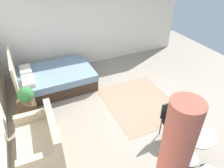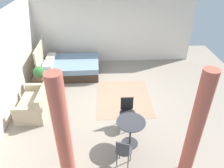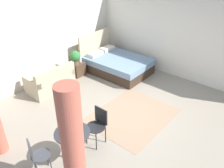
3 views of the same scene
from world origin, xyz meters
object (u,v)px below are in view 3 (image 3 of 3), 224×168
at_px(cafe_chair_near_couch, 36,155).
at_px(bed, 116,64).
at_px(couch, 51,82).
at_px(nightstand, 77,69).
at_px(cafe_chair_near_window, 98,123).
at_px(potted_plant, 75,57).
at_px(balcony_table, 73,141).
at_px(vase, 80,59).

bearing_deg(cafe_chair_near_couch, bed, 21.48).
relative_size(couch, nightstand, 2.97).
bearing_deg(cafe_chair_near_window, cafe_chair_near_couch, 170.73).
bearing_deg(nightstand, cafe_chair_near_couch, -142.14).
bearing_deg(nightstand, couch, -173.28).
distance_m(nightstand, potted_plant, 0.52).
distance_m(couch, balcony_table, 3.09).
relative_size(potted_plant, vase, 2.13).
relative_size(nightstand, potted_plant, 0.98).
bearing_deg(bed, cafe_chair_near_couch, -158.52).
distance_m(vase, balcony_table, 3.98).
distance_m(vase, cafe_chair_near_window, 3.49).
height_order(vase, cafe_chair_near_window, cafe_chair_near_window).
xyz_separation_m(balcony_table, cafe_chair_near_window, (0.74, 0.01, 0.00)).
bearing_deg(couch, cafe_chair_near_couch, -130.81).
distance_m(couch, vase, 1.39).
xyz_separation_m(cafe_chair_near_window, cafe_chair_near_couch, (-1.43, 0.23, 0.00)).
relative_size(couch, vase, 6.17).
distance_m(couch, cafe_chair_near_couch, 3.28).
bearing_deg(couch, bed, -17.10).
xyz_separation_m(balcony_table, cafe_chair_near_couch, (-0.69, 0.24, 0.01)).
xyz_separation_m(couch, nightstand, (1.23, 0.15, -0.05)).
distance_m(bed, cafe_chair_near_couch, 4.81).
relative_size(nightstand, cafe_chair_near_window, 0.54).
height_order(bed, vase, bed).
height_order(bed, cafe_chair_near_couch, bed).
distance_m(couch, potted_plant, 1.23).
xyz_separation_m(potted_plant, vase, (0.22, 0.01, -0.16)).
height_order(couch, potted_plant, potted_plant).
distance_m(balcony_table, cafe_chair_near_couch, 0.73).
bearing_deg(cafe_chair_near_couch, cafe_chair_near_window, -9.27).
bearing_deg(vase, cafe_chair_near_window, -126.25).
xyz_separation_m(potted_plant, balcony_table, (-2.58, -2.81, -0.21)).
relative_size(nightstand, cafe_chair_near_couch, 0.55).
height_order(nightstand, balcony_table, balcony_table).
bearing_deg(bed, cafe_chair_near_window, -146.76).
distance_m(vase, cafe_chair_near_couch, 4.34).
relative_size(couch, cafe_chair_near_couch, 1.63).
distance_m(nightstand, cafe_chair_near_couch, 4.28).
bearing_deg(cafe_chair_near_window, nightstand, 55.76).
relative_size(couch, balcony_table, 1.85).
height_order(vase, cafe_chair_near_couch, cafe_chair_near_couch).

